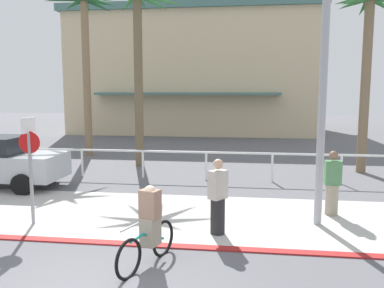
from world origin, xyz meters
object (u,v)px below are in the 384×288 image
(stop_sign_bike_lane, at_px, (30,155))
(palm_tree_3, at_px, (138,34))
(streetlight_curb, at_px, (327,40))
(pedestrian_0, at_px, (332,186))
(cyclist_teal_0, at_px, (149,228))
(palm_tree_2, at_px, (85,38))
(pedestrian_1, at_px, (218,200))
(palm_tree_4, at_px, (369,35))

(stop_sign_bike_lane, distance_m, palm_tree_3, 8.71)
(streetlight_curb, distance_m, pedestrian_0, 3.69)
(cyclist_teal_0, bearing_deg, stop_sign_bike_lane, 151.30)
(palm_tree_2, xyz_separation_m, pedestrian_1, (7.12, -10.19, -4.91))
(palm_tree_3, distance_m, palm_tree_4, 8.98)
(streetlight_curb, height_order, palm_tree_3, streetlight_curb)
(palm_tree_4, xyz_separation_m, cyclist_teal_0, (-6.25, -9.27, -4.54))
(stop_sign_bike_lane, bearing_deg, palm_tree_4, 38.13)
(palm_tree_2, distance_m, cyclist_teal_0, 14.23)
(palm_tree_3, relative_size, pedestrian_0, 4.34)
(palm_tree_4, relative_size, cyclist_teal_0, 3.95)
(stop_sign_bike_lane, xyz_separation_m, pedestrian_1, (4.41, -0.08, -0.89))
(palm_tree_3, height_order, cyclist_teal_0, palm_tree_3)
(palm_tree_2, xyz_separation_m, cyclist_teal_0, (5.98, -11.90, -5.01))
(palm_tree_2, distance_m, palm_tree_3, 4.00)
(stop_sign_bike_lane, distance_m, palm_tree_4, 12.62)
(stop_sign_bike_lane, distance_m, streetlight_curb, 7.24)
(streetlight_curb, relative_size, cyclist_teal_0, 4.34)
(pedestrian_1, bearing_deg, palm_tree_4, 55.93)
(stop_sign_bike_lane, bearing_deg, pedestrian_0, 13.19)
(stop_sign_bike_lane, relative_size, pedestrian_1, 1.51)
(cyclist_teal_0, height_order, pedestrian_1, pedestrian_1)
(stop_sign_bike_lane, xyz_separation_m, palm_tree_3, (0.55, 7.80, 3.84))
(palm_tree_3, bearing_deg, pedestrian_0, -42.56)
(pedestrian_1, bearing_deg, pedestrian_0, 32.36)
(stop_sign_bike_lane, relative_size, cyclist_teal_0, 1.48)
(streetlight_curb, relative_size, palm_tree_2, 0.97)
(palm_tree_2, distance_m, pedestrian_1, 13.37)
(palm_tree_2, distance_m, pedestrian_0, 13.91)
(palm_tree_4, bearing_deg, stop_sign_bike_lane, -141.87)
(palm_tree_3, distance_m, pedestrian_1, 9.97)
(pedestrian_0, bearing_deg, stop_sign_bike_lane, -166.81)
(palm_tree_2, xyz_separation_m, pedestrian_0, (9.91, -8.42, -4.93))
(stop_sign_bike_lane, bearing_deg, streetlight_curb, 5.46)
(palm_tree_3, height_order, pedestrian_0, palm_tree_3)
(pedestrian_0, bearing_deg, palm_tree_4, 68.19)
(streetlight_curb, height_order, pedestrian_1, streetlight_curb)
(palm_tree_4, bearing_deg, pedestrian_1, -124.07)
(palm_tree_2, relative_size, pedestrian_1, 4.52)
(stop_sign_bike_lane, xyz_separation_m, cyclist_teal_0, (3.27, -1.79, -0.98))
(streetlight_curb, xyz_separation_m, palm_tree_3, (-6.17, 7.15, 1.24))
(stop_sign_bike_lane, relative_size, palm_tree_4, 0.38)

